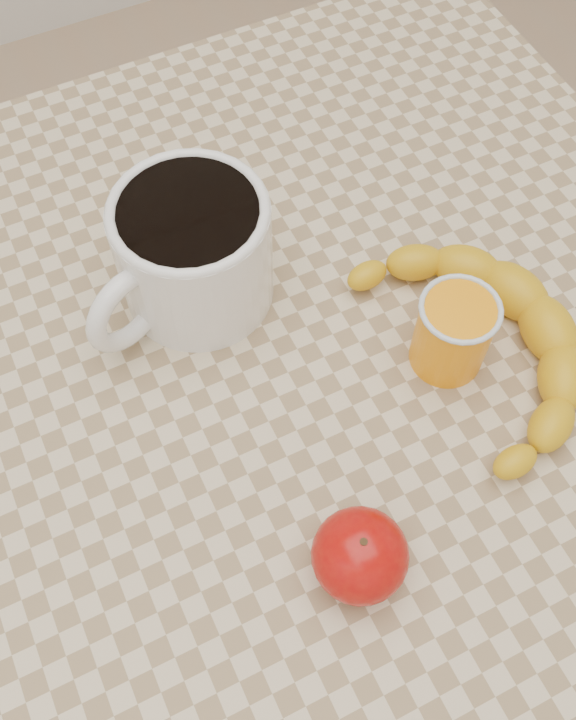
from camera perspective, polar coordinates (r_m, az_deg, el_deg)
name	(u,v)px	position (r m, az deg, el deg)	size (l,w,h in m)	color
ground	(288,596)	(1.35, 0.00, -16.46)	(3.00, 3.00, 0.00)	tan
table	(288,419)	(0.72, 0.00, -4.18)	(0.80, 0.80, 0.75)	beige
coffee_mug	(190,251)	(0.64, -6.96, 7.72)	(0.19, 0.16, 0.11)	white
orange_juice_glass	(453,332)	(0.63, 11.65, 1.93)	(0.06, 0.06, 0.07)	orange
apple	(360,555)	(0.56, 5.14, -13.67)	(0.09, 0.09, 0.06)	#9F0506
banana	(483,343)	(0.65, 13.67, 1.17)	(0.20, 0.28, 0.04)	gold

